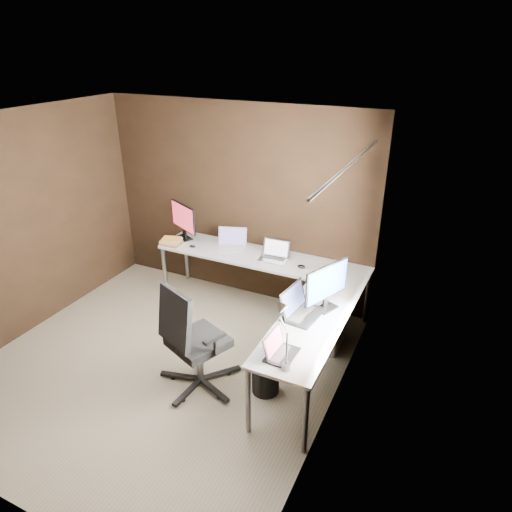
# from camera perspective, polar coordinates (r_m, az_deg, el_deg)

# --- Properties ---
(room) EXTENTS (3.60, 3.60, 2.50)m
(room) POSITION_cam_1_polar(r_m,az_deg,el_deg) (4.29, -9.03, -0.66)
(room) COLOR tan
(room) RESTS_ON ground
(desk) EXTENTS (2.65, 2.25, 0.73)m
(desk) POSITION_cam_1_polar(r_m,az_deg,el_deg) (5.10, 2.22, -3.38)
(desk) COLOR white
(desk) RESTS_ON ground
(drawer_pedestal) EXTENTS (0.42, 0.50, 0.60)m
(drawer_pedestal) POSITION_cam_1_polar(r_m,az_deg,el_deg) (5.22, 8.60, -7.79)
(drawer_pedestal) COLOR white
(drawer_pedestal) RESTS_ON ground
(monitor_left) EXTENTS (0.50, 0.28, 0.48)m
(monitor_left) POSITION_cam_1_polar(r_m,az_deg,el_deg) (6.07, -9.07, 4.55)
(monitor_left) COLOR black
(monitor_left) RESTS_ON desk
(monitor_right) EXTENTS (0.25, 0.54, 0.47)m
(monitor_right) POSITION_cam_1_polar(r_m,az_deg,el_deg) (4.47, 8.84, -3.51)
(monitor_right) COLOR black
(monitor_right) RESTS_ON desk
(laptop_white) EXTENTS (0.43, 0.36, 0.24)m
(laptop_white) POSITION_cam_1_polar(r_m,az_deg,el_deg) (5.82, -3.02, 1.59)
(laptop_white) COLOR white
(laptop_white) RESTS_ON desk
(laptop_silver) EXTENTS (0.35, 0.25, 0.23)m
(laptop_silver) POSITION_cam_1_polar(r_m,az_deg,el_deg) (5.51, 2.33, 0.13)
(laptop_silver) COLOR silver
(laptop_silver) RESTS_ON desk
(laptop_black_big) EXTENTS (0.35, 0.46, 0.28)m
(laptop_black_big) POSITION_cam_1_polar(r_m,az_deg,el_deg) (4.45, 5.45, -6.58)
(laptop_black_big) COLOR black
(laptop_black_big) RESTS_ON desk
(laptop_black_small) EXTENTS (0.24, 0.32, 0.21)m
(laptop_black_small) POSITION_cam_1_polar(r_m,az_deg,el_deg) (3.93, 2.88, -11.65)
(laptop_black_small) COLOR black
(laptop_black_small) RESTS_ON desk
(book_stack) EXTENTS (0.28, 0.24, 0.08)m
(book_stack) POSITION_cam_1_polar(r_m,az_deg,el_deg) (6.00, -10.56, 1.80)
(book_stack) COLOR #8F624D
(book_stack) RESTS_ON desk
(mouse_left) EXTENTS (0.10, 0.08, 0.03)m
(mouse_left) POSITION_cam_1_polar(r_m,az_deg,el_deg) (5.87, -7.95, 1.21)
(mouse_left) COLOR black
(mouse_left) RESTS_ON desk
(mouse_corner) EXTENTS (0.11, 0.09, 0.04)m
(mouse_corner) POSITION_cam_1_polar(r_m,az_deg,el_deg) (5.33, 5.69, -1.29)
(mouse_corner) COLOR black
(mouse_corner) RESTS_ON desk
(desk_lamp) EXTENTS (0.18, 0.21, 0.54)m
(desk_lamp) POSITION_cam_1_polar(r_m,az_deg,el_deg) (3.67, 3.35, -8.99)
(desk_lamp) COLOR slate
(desk_lamp) RESTS_ON desk
(office_chair) EXTENTS (0.64, 0.68, 1.14)m
(office_chair) POSITION_cam_1_polar(r_m,az_deg,el_deg) (4.59, -7.53, -12.46)
(office_chair) COLOR black
(office_chair) RESTS_ON ground
(wastebasket) EXTENTS (0.33, 0.33, 0.31)m
(wastebasket) POSITION_cam_1_polar(r_m,az_deg,el_deg) (4.61, 1.19, -15.00)
(wastebasket) COLOR black
(wastebasket) RESTS_ON ground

